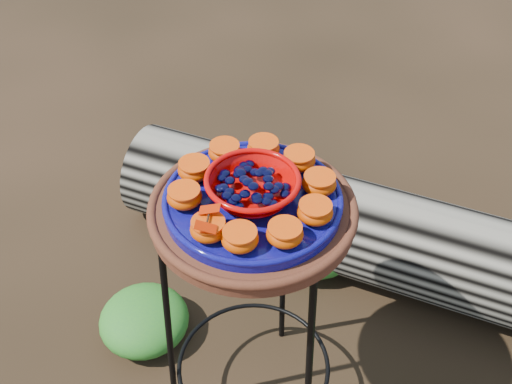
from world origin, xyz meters
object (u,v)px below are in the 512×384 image
at_px(plant_stand, 253,319).
at_px(cobalt_plate, 253,202).
at_px(driftwood_log, 374,234).
at_px(red_bowl, 253,188).
at_px(terracotta_saucer, 253,212).

xyz_separation_m(plant_stand, cobalt_plate, (0.00, 0.00, 0.40)).
bearing_deg(plant_stand, driftwood_log, 73.72).
relative_size(cobalt_plate, red_bowl, 2.00).
distance_m(terracotta_saucer, driftwood_log, 0.83).
height_order(cobalt_plate, red_bowl, red_bowl).
relative_size(terracotta_saucer, cobalt_plate, 1.17).
height_order(plant_stand, terracotta_saucer, terracotta_saucer).
xyz_separation_m(cobalt_plate, driftwood_log, (0.17, 0.59, -0.59)).
bearing_deg(terracotta_saucer, cobalt_plate, 0.00).
bearing_deg(terracotta_saucer, red_bowl, 0.00).
xyz_separation_m(plant_stand, driftwood_log, (0.17, 0.59, -0.19)).
xyz_separation_m(plant_stand, red_bowl, (0.00, 0.00, 0.43)).
relative_size(plant_stand, red_bowl, 3.84).
height_order(red_bowl, driftwood_log, red_bowl).
bearing_deg(plant_stand, terracotta_saucer, 0.00).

